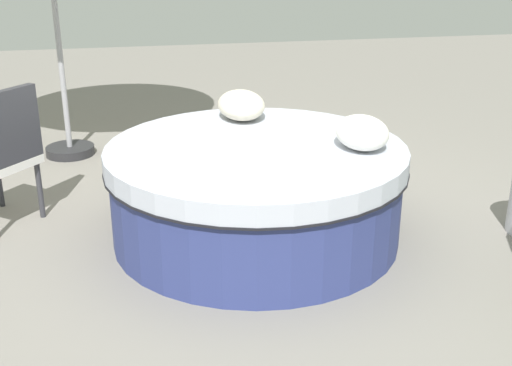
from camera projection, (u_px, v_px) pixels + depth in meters
ground_plane at (256, 236)px, 4.49m from camera, size 16.00×16.00×0.00m
round_bed at (256, 191)px, 4.37m from camera, size 1.97×1.97×0.64m
throw_pillow_0 at (362, 132)px, 4.18m from camera, size 0.43×0.33×0.21m
throw_pillow_1 at (241, 105)px, 4.84m from camera, size 0.49×0.34×0.21m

